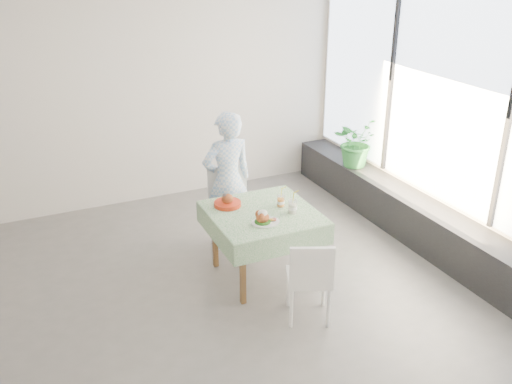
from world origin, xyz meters
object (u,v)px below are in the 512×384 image
chair_far (230,226)px  juice_cup_orange (281,201)px  diner (227,181)px  potted_plant (356,141)px  chair_near (308,294)px  cafe_table (262,237)px  main_dish (264,219)px

chair_far → juice_cup_orange: (0.31, -0.64, 0.51)m
diner → potted_plant: size_ratio=2.39×
chair_far → diner: (0.02, 0.09, 0.51)m
juice_cup_orange → chair_far: bearing=115.5°
juice_cup_orange → chair_near: bearing=-99.9°
potted_plant → diner: bearing=-166.8°
chair_far → juice_cup_orange: 0.88m
cafe_table → chair_near: 0.86m
cafe_table → main_dish: bearing=-112.6°
cafe_table → main_dish: (-0.10, -0.24, 0.33)m
chair_far → main_dish: 1.05m
diner → juice_cup_orange: diner is taller
main_dish → potted_plant: size_ratio=0.42×
juice_cup_orange → potted_plant: potted_plant is taller
chair_near → juice_cup_orange: size_ratio=3.42×
potted_plant → juice_cup_orange: bearing=-145.1°
chair_far → juice_cup_orange: juice_cup_orange is taller
chair_far → chair_near: (0.16, -1.52, -0.03)m
main_dish → juice_cup_orange: size_ratio=1.16×
chair_far → chair_near: 1.53m
potted_plant → cafe_table: bearing=-147.5°
cafe_table → potted_plant: potted_plant is taller
chair_near → chair_far: bearing=95.9°
juice_cup_orange → potted_plant: 2.10m
chair_near → cafe_table: bearing=94.8°
diner → main_dish: (-0.03, -1.01, -0.01)m
cafe_table → chair_far: bearing=97.1°
chair_near → potted_plant: 2.86m
cafe_table → diner: (-0.07, 0.77, 0.34)m
potted_plant → main_dish: bearing=-144.1°
main_dish → chair_near: bearing=-74.1°
chair_near → juice_cup_orange: bearing=80.1°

